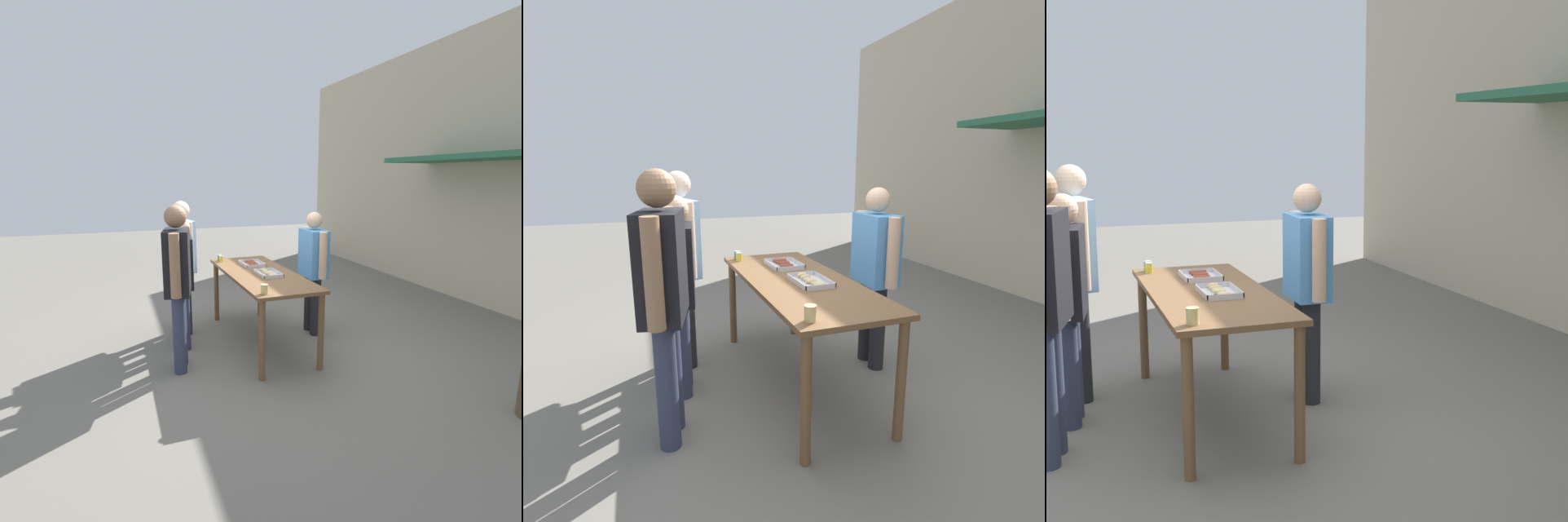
{
  "view_description": "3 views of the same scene",
  "coord_description": "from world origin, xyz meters",
  "views": [
    {
      "loc": [
        4.71,
        -1.72,
        2.11
      ],
      "look_at": [
        0.0,
        0.0,
        1.07
      ],
      "focal_mm": 28.0,
      "sensor_mm": 36.0,
      "label": 1
    },
    {
      "loc": [
        3.03,
        -1.23,
        1.83
      ],
      "look_at": [
        -0.47,
        0.04,
        0.97
      ],
      "focal_mm": 28.0,
      "sensor_mm": 36.0,
      "label": 2
    },
    {
      "loc": [
        5.0,
        -1.07,
        2.0
      ],
      "look_at": [
        -0.06,
        0.78,
        1.08
      ],
      "focal_mm": 50.0,
      "sensor_mm": 36.0,
      "label": 3
    }
  ],
  "objects": [
    {
      "name": "condiment_jar_ketchup",
      "position": [
        -0.83,
        -0.3,
        0.96
      ],
      "size": [
        0.06,
        0.06,
        0.08
      ],
      "color": "gold",
      "rests_on": "serving_table"
    },
    {
      "name": "person_server_behind_table",
      "position": [
        -0.06,
        0.78,
        0.98
      ],
      "size": [
        0.67,
        0.27,
        1.66
      ],
      "rotation": [
        0.0,
        0.0,
        -0.04
      ],
      "color": "#232328",
      "rests_on": "ground"
    },
    {
      "name": "food_tray_sausages",
      "position": [
        -0.47,
        0.04,
        0.94
      ],
      "size": [
        0.39,
        0.28,
        0.04
      ],
      "color": "silver",
      "rests_on": "serving_table"
    },
    {
      "name": "condiment_jar_mustard",
      "position": [
        -0.92,
        -0.3,
        0.96
      ],
      "size": [
        0.06,
        0.06,
        0.08
      ],
      "color": "#567A38",
      "rests_on": "serving_table"
    },
    {
      "name": "person_customer_holding_hotdog",
      "position": [
        -0.67,
        -0.88,
        1.08
      ],
      "size": [
        0.61,
        0.31,
        1.8
      ],
      "rotation": [
        0.0,
        0.0,
        3.34
      ],
      "color": "#232328",
      "rests_on": "ground"
    },
    {
      "name": "serving_table",
      "position": [
        0.0,
        0.0,
        0.81
      ],
      "size": [
        2.1,
        0.82,
        0.92
      ],
      "color": "brown",
      "rests_on": "ground"
    },
    {
      "name": "ground_plane",
      "position": [
        0.0,
        0.0,
        0.0
      ],
      "size": [
        24.0,
        24.0,
        0.0
      ],
      "primitive_type": "plane",
      "color": "slate"
    },
    {
      "name": "food_tray_buns",
      "position": [
        0.15,
        0.04,
        0.94
      ],
      "size": [
        0.41,
        0.26,
        0.05
      ],
      "color": "silver",
      "rests_on": "serving_table"
    },
    {
      "name": "beer_cup",
      "position": [
        0.91,
        -0.29,
        0.97
      ],
      "size": [
        0.08,
        0.08,
        0.1
      ],
      "color": "#DBC67A",
      "rests_on": "serving_table"
    },
    {
      "name": "person_customer_waiting_in_line",
      "position": [
        -0.17,
        -0.95,
        0.96
      ],
      "size": [
        0.64,
        0.3,
        1.63
      ],
      "rotation": [
        0.0,
        0.0,
        3.0
      ],
      "color": "#333851",
      "rests_on": "ground"
    }
  ]
}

